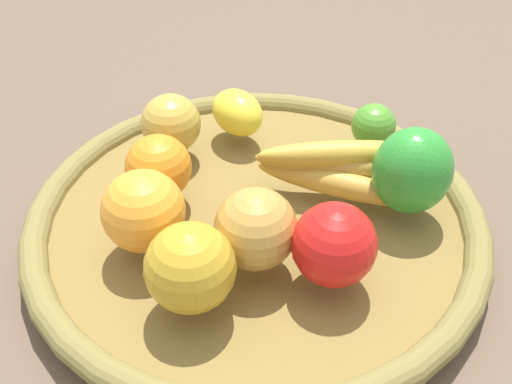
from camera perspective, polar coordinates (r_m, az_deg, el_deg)
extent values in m
plane|color=brown|center=(0.67, 0.00, -4.08)|extent=(2.40, 2.40, 0.00)
cylinder|color=olive|center=(0.66, 0.00, -3.22)|extent=(0.46, 0.46, 0.03)
torus|color=olive|center=(0.65, 0.00, -2.34)|extent=(0.48, 0.48, 0.03)
sphere|color=red|center=(0.55, 7.14, -4.78)|extent=(0.11, 0.11, 0.08)
ellipsoid|color=#BA9136|center=(0.65, 7.52, 0.77)|extent=(0.14, 0.15, 0.03)
ellipsoid|color=#B38D39|center=(0.65, 7.78, 2.28)|extent=(0.12, 0.17, 0.03)
ellipsoid|color=gold|center=(0.65, 7.83, 3.70)|extent=(0.09, 0.18, 0.03)
sphere|color=orange|center=(0.64, -8.89, 2.24)|extent=(0.10, 0.10, 0.07)
ellipsoid|color=yellow|center=(0.73, -1.72, 7.27)|extent=(0.08, 0.07, 0.05)
sphere|color=orange|center=(0.58, -10.24, -1.71)|extent=(0.09, 0.09, 0.08)
sphere|color=#B98A3B|center=(0.56, -0.03, -3.38)|extent=(0.10, 0.10, 0.08)
sphere|color=gold|center=(0.71, -7.77, 6.20)|extent=(0.10, 0.10, 0.07)
sphere|color=#4B922B|center=(0.72, 10.67, 5.97)|extent=(0.07, 0.07, 0.05)
ellipsoid|color=green|center=(0.63, 14.08, 1.88)|extent=(0.09, 0.10, 0.09)
sphere|color=gold|center=(0.53, -6.03, -6.88)|extent=(0.11, 0.11, 0.08)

